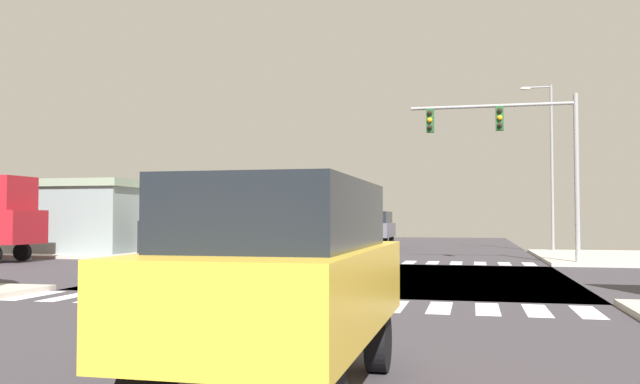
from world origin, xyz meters
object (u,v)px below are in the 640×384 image
at_px(traffic_signal_mast, 512,139).
at_px(bank_building, 76,217).
at_px(suv_crossing_2, 376,227).
at_px(street_lamp, 548,154).
at_px(suv_farside_1, 285,269).

bearing_deg(traffic_signal_mast, bank_building, 167.65).
height_order(bank_building, suv_crossing_2, bank_building).
xyz_separation_m(street_lamp, bank_building, (-26.45, -5.15, -3.58)).
bearing_deg(bank_building, street_lamp, 11.01).
relative_size(traffic_signal_mast, street_lamp, 0.75).
xyz_separation_m(traffic_signal_mast, bank_building, (-23.91, 5.24, -3.27)).
bearing_deg(suv_crossing_2, bank_building, 24.71).
xyz_separation_m(suv_farside_1, suv_crossing_2, (-4.00, 34.89, 0.00)).
xyz_separation_m(traffic_signal_mast, suv_farside_1, (-3.59, -22.14, -3.85)).
relative_size(bank_building, suv_crossing_2, 2.58).
relative_size(traffic_signal_mast, bank_building, 0.60).
relative_size(street_lamp, suv_farside_1, 2.06).
distance_m(traffic_signal_mast, suv_farside_1, 22.76).
bearing_deg(street_lamp, bank_building, -168.99).
bearing_deg(bank_building, traffic_signal_mast, -12.35).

